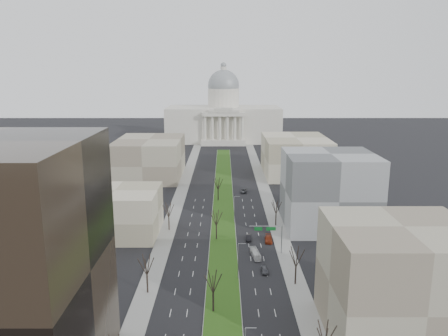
{
  "coord_description": "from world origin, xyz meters",
  "views": [
    {
      "loc": [
        0.22,
        -43.02,
        49.81
      ],
      "look_at": [
        0.29,
        114.18,
        14.38
      ],
      "focal_mm": 35.0,
      "sensor_mm": 36.0,
      "label": 1
    }
  ],
  "objects_px": {
    "car_grey_far": "(244,191)",
    "car_grey_near": "(264,270)",
    "car_black": "(249,238)",
    "box_van": "(255,254)",
    "car_red": "(269,239)"
  },
  "relations": [
    {
      "from": "car_grey_near",
      "to": "box_van",
      "type": "distance_m",
      "value": 9.48
    },
    {
      "from": "car_black",
      "to": "box_van",
      "type": "height_order",
      "value": "box_van"
    },
    {
      "from": "car_grey_near",
      "to": "car_grey_far",
      "type": "distance_m",
      "value": 73.46
    },
    {
      "from": "car_grey_near",
      "to": "box_van",
      "type": "xyz_separation_m",
      "value": [
        -1.6,
        9.34,
        0.29
      ]
    },
    {
      "from": "car_grey_near",
      "to": "box_van",
      "type": "height_order",
      "value": "box_van"
    },
    {
      "from": "car_grey_far",
      "to": "car_grey_near",
      "type": "bearing_deg",
      "value": -82.24
    },
    {
      "from": "box_van",
      "to": "car_red",
      "type": "bearing_deg",
      "value": 58.89
    },
    {
      "from": "car_black",
      "to": "box_van",
      "type": "distance_m",
      "value": 12.25
    },
    {
      "from": "car_grey_near",
      "to": "car_black",
      "type": "xyz_separation_m",
      "value": [
        -2.8,
        21.54,
        0.04
      ]
    },
    {
      "from": "car_grey_near",
      "to": "car_black",
      "type": "height_order",
      "value": "car_black"
    },
    {
      "from": "car_black",
      "to": "car_red",
      "type": "height_order",
      "value": "car_red"
    },
    {
      "from": "car_grey_near",
      "to": "car_red",
      "type": "bearing_deg",
      "value": 78.83
    },
    {
      "from": "car_grey_near",
      "to": "car_black",
      "type": "bearing_deg",
      "value": 94.81
    },
    {
      "from": "box_van",
      "to": "car_black",
      "type": "bearing_deg",
      "value": 87.54
    },
    {
      "from": "car_black",
      "to": "car_grey_far",
      "type": "height_order",
      "value": "car_black"
    }
  ]
}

